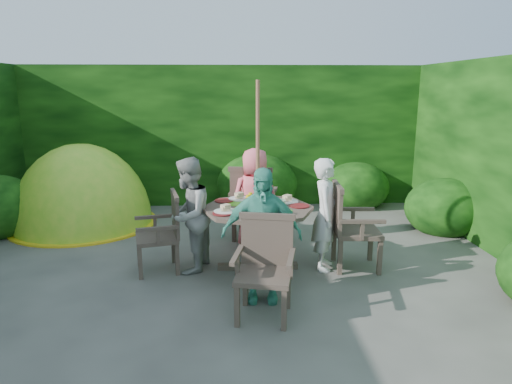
{
  "coord_description": "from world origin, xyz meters",
  "views": [
    {
      "loc": [
        0.19,
        -4.65,
        2.12
      ],
      "look_at": [
        0.46,
        0.85,
        0.85
      ],
      "focal_mm": 32.0,
      "sensor_mm": 36.0,
      "label": 1
    }
  ],
  "objects_px": {
    "parasol_pole": "(258,179)",
    "child_right": "(326,214)",
    "garden_chair_right": "(350,225)",
    "dome_tent": "(85,224)",
    "garden_chair_front": "(265,265)",
    "patio_table": "(258,217)",
    "garden_chair_left": "(163,231)",
    "garden_chair_back": "(253,202)",
    "child_back": "(255,198)",
    "child_front": "(262,235)",
    "child_left": "(189,215)"
  },
  "relations": [
    {
      "from": "parasol_pole",
      "to": "garden_chair_left",
      "type": "bearing_deg",
      "value": 178.73
    },
    {
      "from": "dome_tent",
      "to": "child_left",
      "type": "bearing_deg",
      "value": -61.86
    },
    {
      "from": "garden_chair_front",
      "to": "garden_chair_left",
      "type": "bearing_deg",
      "value": 146.27
    },
    {
      "from": "child_back",
      "to": "child_front",
      "type": "bearing_deg",
      "value": 74.21
    },
    {
      "from": "child_right",
      "to": "child_left",
      "type": "relative_size",
      "value": 0.99
    },
    {
      "from": "dome_tent",
      "to": "garden_chair_right",
      "type": "bearing_deg",
      "value": -42.93
    },
    {
      "from": "garden_chair_left",
      "to": "garden_chair_back",
      "type": "xyz_separation_m",
      "value": [
        1.09,
        1.07,
        0.07
      ]
    },
    {
      "from": "patio_table",
      "to": "garden_chair_front",
      "type": "relative_size",
      "value": 1.45
    },
    {
      "from": "patio_table",
      "to": "garden_chair_left",
      "type": "height_order",
      "value": "patio_table"
    },
    {
      "from": "patio_table",
      "to": "child_back",
      "type": "xyz_separation_m",
      "value": [
        -0.0,
        0.8,
        0.03
      ]
    },
    {
      "from": "garden_chair_back",
      "to": "child_right",
      "type": "distance_m",
      "value": 1.37
    },
    {
      "from": "garden_chair_right",
      "to": "child_left",
      "type": "bearing_deg",
      "value": 93.38
    },
    {
      "from": "garden_chair_front",
      "to": "child_right",
      "type": "relative_size",
      "value": 0.69
    },
    {
      "from": "parasol_pole",
      "to": "child_right",
      "type": "height_order",
      "value": "parasol_pole"
    },
    {
      "from": "patio_table",
      "to": "garden_chair_right",
      "type": "height_order",
      "value": "garden_chair_right"
    },
    {
      "from": "parasol_pole",
      "to": "dome_tent",
      "type": "height_order",
      "value": "parasol_pole"
    },
    {
      "from": "garden_chair_right",
      "to": "garden_chair_left",
      "type": "relative_size",
      "value": 1.1
    },
    {
      "from": "parasol_pole",
      "to": "child_left",
      "type": "xyz_separation_m",
      "value": [
        -0.8,
        0.0,
        -0.43
      ]
    },
    {
      "from": "garden_chair_left",
      "to": "garden_chair_front",
      "type": "bearing_deg",
      "value": 31.5
    },
    {
      "from": "garden_chair_front",
      "to": "parasol_pole",
      "type": "bearing_deg",
      "value": 102.1
    },
    {
      "from": "garden_chair_back",
      "to": "child_left",
      "type": "xyz_separation_m",
      "value": [
        -0.79,
        -1.09,
        0.12
      ]
    },
    {
      "from": "child_left",
      "to": "dome_tent",
      "type": "height_order",
      "value": "child_left"
    },
    {
      "from": "child_right",
      "to": "child_back",
      "type": "relative_size",
      "value": 0.99
    },
    {
      "from": "garden_chair_right",
      "to": "child_front",
      "type": "relative_size",
      "value": 0.72
    },
    {
      "from": "child_back",
      "to": "dome_tent",
      "type": "relative_size",
      "value": 0.52
    },
    {
      "from": "garden_chair_right",
      "to": "dome_tent",
      "type": "relative_size",
      "value": 0.38
    },
    {
      "from": "child_front",
      "to": "dome_tent",
      "type": "xyz_separation_m",
      "value": [
        -2.64,
        2.73,
        -0.69
      ]
    },
    {
      "from": "parasol_pole",
      "to": "garden_chair_left",
      "type": "xyz_separation_m",
      "value": [
        -1.1,
        0.02,
        -0.62
      ]
    },
    {
      "from": "patio_table",
      "to": "dome_tent",
      "type": "distance_m",
      "value": 3.34
    },
    {
      "from": "child_right",
      "to": "dome_tent",
      "type": "distance_m",
      "value": 4.01
    },
    {
      "from": "parasol_pole",
      "to": "garden_chair_right",
      "type": "height_order",
      "value": "parasol_pole"
    },
    {
      "from": "garden_chair_back",
      "to": "child_back",
      "type": "bearing_deg",
      "value": 106.1
    },
    {
      "from": "garden_chair_right",
      "to": "garden_chair_front",
      "type": "relative_size",
      "value": 1.08
    },
    {
      "from": "parasol_pole",
      "to": "garden_chair_left",
      "type": "height_order",
      "value": "parasol_pole"
    },
    {
      "from": "child_back",
      "to": "garden_chair_left",
      "type": "bearing_deg",
      "value": 19.53
    },
    {
      "from": "garden_chair_left",
      "to": "child_front",
      "type": "height_order",
      "value": "child_front"
    },
    {
      "from": "patio_table",
      "to": "garden_chair_front",
      "type": "distance_m",
      "value": 1.11
    },
    {
      "from": "child_right",
      "to": "dome_tent",
      "type": "relative_size",
      "value": 0.51
    },
    {
      "from": "garden_chair_front",
      "to": "garden_chair_back",
      "type": "bearing_deg",
      "value": 102.19
    },
    {
      "from": "garden_chair_front",
      "to": "child_right",
      "type": "distance_m",
      "value": 1.36
    },
    {
      "from": "patio_table",
      "to": "child_front",
      "type": "bearing_deg",
      "value": -90.63
    },
    {
      "from": "garden_chair_front",
      "to": "child_front",
      "type": "bearing_deg",
      "value": 104.29
    },
    {
      "from": "garden_chair_left",
      "to": "child_left",
      "type": "height_order",
      "value": "child_left"
    },
    {
      "from": "child_left",
      "to": "parasol_pole",
      "type": "bearing_deg",
      "value": 104.1
    },
    {
      "from": "parasol_pole",
      "to": "child_right",
      "type": "relative_size",
      "value": 1.65
    },
    {
      "from": "garden_chair_right",
      "to": "dome_tent",
      "type": "xyz_separation_m",
      "value": [
        -3.74,
        1.93,
        -0.52
      ]
    },
    {
      "from": "garden_chair_back",
      "to": "child_back",
      "type": "height_order",
      "value": "child_back"
    },
    {
      "from": "patio_table",
      "to": "child_left",
      "type": "distance_m",
      "value": 0.81
    },
    {
      "from": "child_front",
      "to": "dome_tent",
      "type": "distance_m",
      "value": 3.86
    },
    {
      "from": "child_left",
      "to": "child_front",
      "type": "xyz_separation_m",
      "value": [
        0.8,
        -0.8,
        0.01
      ]
    }
  ]
}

